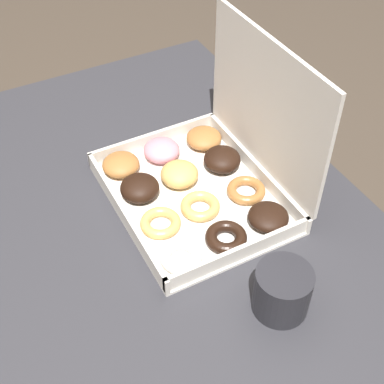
% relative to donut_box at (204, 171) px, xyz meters
% --- Properties ---
extents(ground_plane, '(8.00, 8.00, 0.00)m').
position_rel_donut_box_xyz_m(ground_plane, '(0.02, -0.09, -0.77)').
color(ground_plane, '#42382D').
extents(dining_table, '(1.10, 0.73, 0.72)m').
position_rel_donut_box_xyz_m(dining_table, '(0.02, -0.09, -0.16)').
color(dining_table, '#2D2D33').
rests_on(dining_table, ground_plane).
extents(donut_box, '(0.36, 0.30, 0.31)m').
position_rel_donut_box_xyz_m(donut_box, '(0.00, 0.00, 0.00)').
color(donut_box, silver).
rests_on(donut_box, dining_table).
extents(coffee_mug, '(0.09, 0.09, 0.08)m').
position_rel_donut_box_xyz_m(coffee_mug, '(0.30, -0.02, -0.01)').
color(coffee_mug, '#232328').
rests_on(coffee_mug, dining_table).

